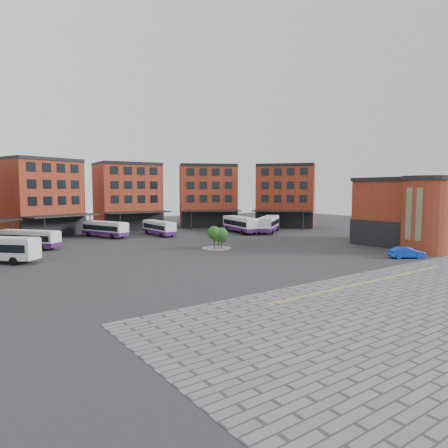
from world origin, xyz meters
TOP-DOWN VIEW (x-y plane):
  - ground at (0.00, 0.00)m, footprint 160.00×160.00m
  - yellow_line at (2.00, -14.00)m, footprint 26.00×0.15m
  - main_building at (-4.77, 38.25)m, footprint 94.14×42.48m
  - east_building at (28.70, -3.06)m, footprint 17.40×15.40m
  - tree_island at (2.07, 11.57)m, footprint 4.40×4.40m
  - bus_b at (-20.67, 27.86)m, footprint 7.83×9.14m
  - bus_c at (-6.65, 35.52)m, footprint 5.84×10.47m
  - bus_d at (2.71, 32.33)m, footprint 2.50×9.81m
  - bus_e at (18.20, 27.06)m, footprint 4.90×11.68m
  - bus_f at (23.33, 24.14)m, footprint 10.67×9.23m
  - blue_car at (17.13, -8.85)m, footprint 4.58×3.67m

SIDE VIEW (x-z plane):
  - ground at x=0.00m, z-range 0.00..0.00m
  - yellow_line at x=2.00m, z-range 0.02..0.04m
  - blue_car at x=17.13m, z-range 0.00..1.46m
  - bus_d at x=2.71m, z-range 0.12..2.88m
  - bus_b at x=-20.67m, z-range 0.12..2.88m
  - bus_c at x=-6.65m, z-range 0.12..3.02m
  - bus_e at x=18.20m, z-range 0.13..3.34m
  - bus_f at x=23.33m, z-range 0.14..3.38m
  - tree_island at x=2.07m, z-range 0.23..3.68m
  - east_building at x=28.70m, z-range -0.01..10.59m
  - main_building at x=-4.77m, z-range -0.07..14.53m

